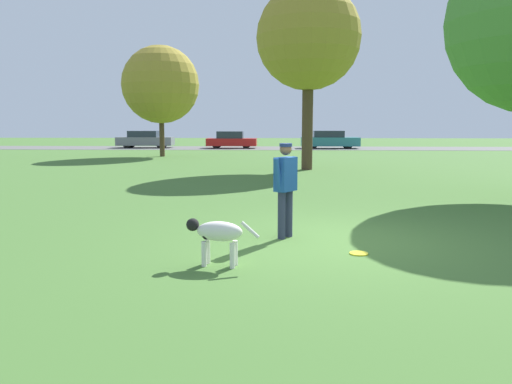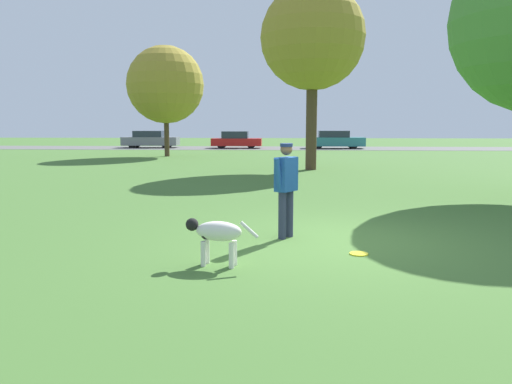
% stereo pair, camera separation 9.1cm
% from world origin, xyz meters
% --- Properties ---
extents(ground_plane, '(120.00, 120.00, 0.00)m').
position_xyz_m(ground_plane, '(0.00, 0.00, 0.00)').
color(ground_plane, '#426B2D').
extents(far_road_strip, '(120.00, 6.00, 0.01)m').
position_xyz_m(far_road_strip, '(0.00, 31.50, 0.01)').
color(far_road_strip, '#5B5B59').
rests_on(far_road_strip, ground_plane).
extents(person, '(0.45, 0.60, 1.60)m').
position_xyz_m(person, '(-0.76, 0.22, 0.94)').
color(person, '#2D334C').
rests_on(person, ground_plane).
extents(dog, '(1.03, 0.38, 0.64)m').
position_xyz_m(dog, '(-1.71, -1.51, 0.45)').
color(dog, silver).
rests_on(dog, ground_plane).
extents(frisbee, '(0.28, 0.28, 0.02)m').
position_xyz_m(frisbee, '(0.32, -0.81, 0.01)').
color(frisbee, yellow).
rests_on(frisbee, ground_plane).
extents(tree_mid_center, '(4.28, 4.28, 7.57)m').
position_xyz_m(tree_mid_center, '(0.33, 13.01, 5.39)').
color(tree_mid_center, '#4C3826').
rests_on(tree_mid_center, ground_plane).
extents(tree_far_left, '(4.49, 4.49, 6.43)m').
position_xyz_m(tree_far_left, '(-7.76, 21.25, 4.18)').
color(tree_far_left, '#4C3826').
rests_on(tree_far_left, ground_plane).
extents(parked_car_grey, '(4.48, 1.99, 1.36)m').
position_xyz_m(parked_car_grey, '(-11.58, 31.73, 0.67)').
color(parked_car_grey, slate).
rests_on(parked_car_grey, ground_plane).
extents(parked_car_red, '(3.92, 1.66, 1.33)m').
position_xyz_m(parked_car_red, '(-4.59, 31.34, 0.64)').
color(parked_car_red, red).
rests_on(parked_car_red, ground_plane).
extents(parked_car_teal, '(4.49, 1.81, 1.38)m').
position_xyz_m(parked_car_teal, '(3.14, 31.28, 0.67)').
color(parked_car_teal, teal).
rests_on(parked_car_teal, ground_plane).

